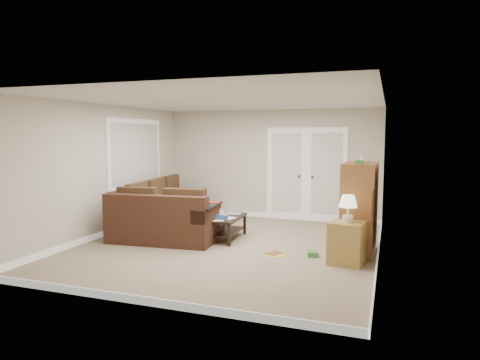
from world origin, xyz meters
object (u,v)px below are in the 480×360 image
at_px(coffee_table, 226,227).
at_px(side_cabinet, 347,239).
at_px(sectional_sofa, 165,215).
at_px(tv_armoire, 359,208).

height_order(coffee_table, side_cabinet, side_cabinet).
xyz_separation_m(sectional_sofa, side_cabinet, (3.61, -0.94, 0.02)).
relative_size(sectional_sofa, coffee_table, 2.82).
bearing_deg(tv_armoire, side_cabinet, -97.86).
relative_size(sectional_sofa, tv_armoire, 1.87).
distance_m(sectional_sofa, tv_armoire, 3.76).
distance_m(coffee_table, side_cabinet, 2.41).
bearing_deg(tv_armoire, sectional_sofa, 178.06).
bearing_deg(side_cabinet, coffee_table, 168.52).
height_order(coffee_table, tv_armoire, tv_armoire).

